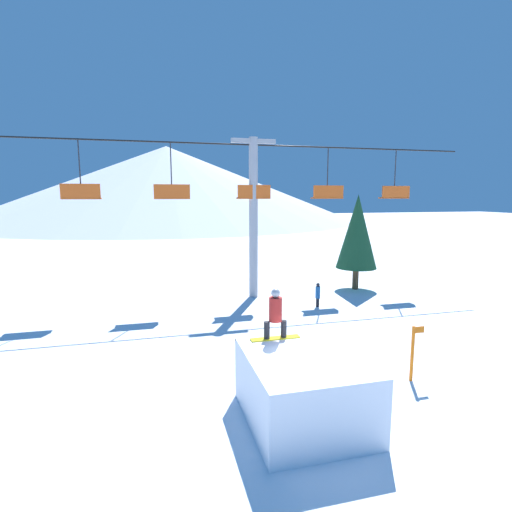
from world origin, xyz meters
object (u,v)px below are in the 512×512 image
object	(u,v)px
snow_ramp	(304,388)
pine_tree_near	(357,232)
snowboarder	(275,314)
trail_marker	(413,352)
distant_skier	(318,294)

from	to	relation	value
snow_ramp	pine_tree_near	size ratio (longest dim) A/B	0.59
pine_tree_near	snow_ramp	bearing A→B (deg)	-123.37
snowboarder	trail_marker	distance (m)	4.57
pine_tree_near	distant_skier	bearing A→B (deg)	-140.99
snowboarder	distant_skier	bearing A→B (deg)	59.45
trail_marker	distant_skier	distance (m)	8.35
pine_tree_near	trail_marker	distance (m)	12.44
snow_ramp	trail_marker	world-z (taller)	trail_marker
snow_ramp	snowboarder	bearing A→B (deg)	104.02
snow_ramp	pine_tree_near	distance (m)	15.29
snow_ramp	distant_skier	distance (m)	10.54
snowboarder	distant_skier	distance (m)	9.68
trail_marker	distant_skier	size ratio (longest dim) A/B	1.40
trail_marker	snowboarder	bearing A→B (deg)	178.31
snowboarder	distant_skier	world-z (taller)	snowboarder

